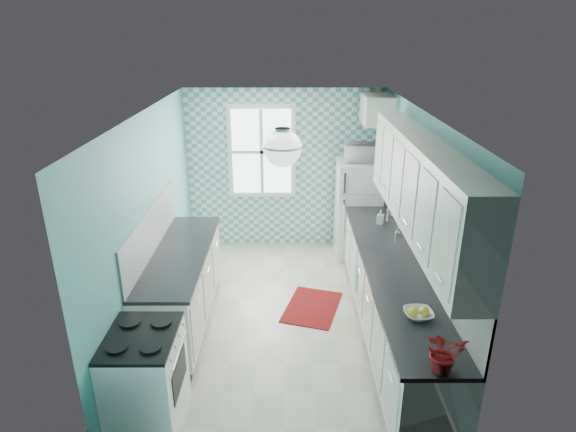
{
  "coord_description": "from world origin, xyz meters",
  "views": [
    {
      "loc": [
        0.04,
        -5.03,
        3.34
      ],
      "look_at": [
        0.05,
        0.25,
        1.25
      ],
      "focal_mm": 30.0,
      "sensor_mm": 36.0,
      "label": 1
    }
  ],
  "objects_px": {
    "ceiling_light": "(283,148)",
    "fruit_bowl": "(418,314)",
    "stove": "(146,378)",
    "microwave": "(361,153)",
    "fridge": "(358,209)",
    "sink": "(382,236)",
    "potted_plant": "(444,352)"
  },
  "relations": [
    {
      "from": "sink",
      "to": "microwave",
      "type": "bearing_deg",
      "value": 92.79
    },
    {
      "from": "sink",
      "to": "fruit_bowl",
      "type": "xyz_separation_m",
      "value": [
        -0.0,
        -1.79,
        0.04
      ]
    },
    {
      "from": "potted_plant",
      "to": "sink",
      "type": "bearing_deg",
      "value": 89.92
    },
    {
      "from": "stove",
      "to": "sink",
      "type": "xyz_separation_m",
      "value": [
        2.4,
        2.01,
        0.46
      ]
    },
    {
      "from": "fridge",
      "to": "stove",
      "type": "xyz_separation_m",
      "value": [
        -2.31,
        -3.41,
        -0.28
      ]
    },
    {
      "from": "stove",
      "to": "potted_plant",
      "type": "xyz_separation_m",
      "value": [
        2.4,
        -0.48,
        0.63
      ]
    },
    {
      "from": "fruit_bowl",
      "to": "microwave",
      "type": "relative_size",
      "value": 0.54
    },
    {
      "from": "ceiling_light",
      "to": "fridge",
      "type": "xyz_separation_m",
      "value": [
        1.11,
        2.58,
        -1.57
      ]
    },
    {
      "from": "ceiling_light",
      "to": "potted_plant",
      "type": "xyz_separation_m",
      "value": [
        1.2,
        -1.31,
        -1.22
      ]
    },
    {
      "from": "sink",
      "to": "fruit_bowl",
      "type": "height_order",
      "value": "sink"
    },
    {
      "from": "stove",
      "to": "potted_plant",
      "type": "relative_size",
      "value": 2.78
    },
    {
      "from": "sink",
      "to": "potted_plant",
      "type": "relative_size",
      "value": 1.68
    },
    {
      "from": "ceiling_light",
      "to": "fruit_bowl",
      "type": "height_order",
      "value": "ceiling_light"
    },
    {
      "from": "sink",
      "to": "fruit_bowl",
      "type": "relative_size",
      "value": 2.12
    },
    {
      "from": "fruit_bowl",
      "to": "sink",
      "type": "bearing_deg",
      "value": 89.88
    },
    {
      "from": "ceiling_light",
      "to": "fridge",
      "type": "height_order",
      "value": "ceiling_light"
    },
    {
      "from": "ceiling_light",
      "to": "fruit_bowl",
      "type": "relative_size",
      "value": 1.37
    },
    {
      "from": "sink",
      "to": "potted_plant",
      "type": "height_order",
      "value": "sink"
    },
    {
      "from": "fridge",
      "to": "sink",
      "type": "relative_size",
      "value": 2.77
    },
    {
      "from": "fridge",
      "to": "stove",
      "type": "distance_m",
      "value": 4.13
    },
    {
      "from": "stove",
      "to": "microwave",
      "type": "relative_size",
      "value": 1.88
    },
    {
      "from": "ceiling_light",
      "to": "stove",
      "type": "bearing_deg",
      "value": -145.32
    },
    {
      "from": "stove",
      "to": "fruit_bowl",
      "type": "height_order",
      "value": "fruit_bowl"
    },
    {
      "from": "stove",
      "to": "potted_plant",
      "type": "distance_m",
      "value": 2.53
    },
    {
      "from": "stove",
      "to": "sink",
      "type": "height_order",
      "value": "sink"
    },
    {
      "from": "fridge",
      "to": "fruit_bowl",
      "type": "bearing_deg",
      "value": -87.54
    },
    {
      "from": "ceiling_light",
      "to": "stove",
      "type": "height_order",
      "value": "ceiling_light"
    },
    {
      "from": "ceiling_light",
      "to": "microwave",
      "type": "bearing_deg",
      "value": 66.75
    },
    {
      "from": "ceiling_light",
      "to": "potted_plant",
      "type": "relative_size",
      "value": 1.09
    },
    {
      "from": "ceiling_light",
      "to": "microwave",
      "type": "distance_m",
      "value": 2.9
    },
    {
      "from": "potted_plant",
      "to": "ceiling_light",
      "type": "bearing_deg",
      "value": 132.6
    },
    {
      "from": "sink",
      "to": "fridge",
      "type": "bearing_deg",
      "value": 92.8
    }
  ]
}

